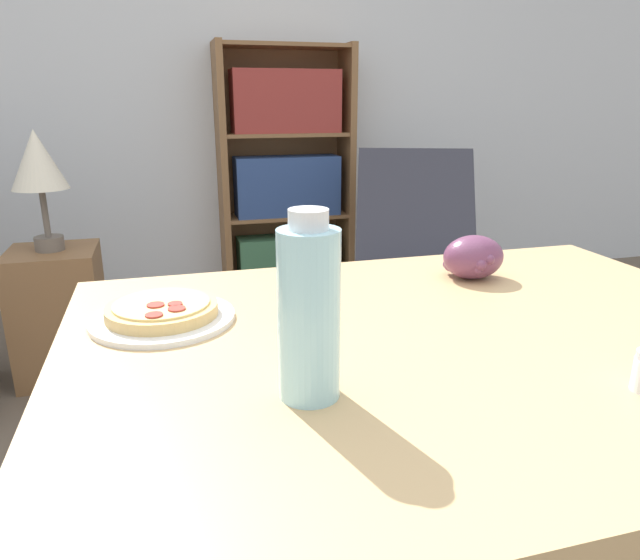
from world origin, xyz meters
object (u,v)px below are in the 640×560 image
Objects in this scene: grape_bunch at (473,258)px; side_table at (60,314)px; pizza_on_plate at (162,313)px; drink_bottle at (309,312)px; table_lamp at (38,166)px; bookshelf at (286,182)px; lounge_chair_far at (416,279)px.

grape_bunch is 0.24× the size of side_table.
pizza_on_plate is 0.65m from grape_bunch.
drink_bottle is (0.18, -0.32, 0.10)m from pizza_on_plate.
bookshelf is at bearing 34.21° from table_lamp.
side_table is (-0.61, 1.77, -0.59)m from drink_bottle.
table_lamp is at bearing -90.00° from side_table.
side_table is (-1.07, 1.37, -0.52)m from grape_bunch.
drink_bottle is at bearing -60.56° from pizza_on_plate.
bookshelf is at bearing 88.39° from grape_bunch.
grape_bunch is 1.55m from lounge_chair_far.
pizza_on_plate reaches higher than side_table.
table_lamp is (0.00, -0.00, 0.60)m from side_table.
table_lamp is at bearing -145.79° from bookshelf.
side_table is 1.16× the size of table_lamp.
grape_bunch is 1.74m from table_lamp.
side_table is at bearing 90.00° from table_lamp.
bookshelf is at bearing 141.54° from lounge_chair_far.
side_table is at bearing 106.55° from pizza_on_plate.
table_lamp reaches higher than pizza_on_plate.
lounge_chair_far reaches higher than grape_bunch.
side_table is (-1.60, 0.00, -0.02)m from lounge_chair_far.
bookshelf is 3.00× the size of table_lamp.
pizza_on_plate is at bearing -73.45° from side_table.
table_lamp is (-0.61, 1.77, 0.01)m from drink_bottle.
bookshelf is (0.06, 2.14, -0.13)m from grape_bunch.
bookshelf reaches higher than side_table.
grape_bunch is 0.14× the size of lounge_chair_far.
bookshelf reaches higher than table_lamp.
drink_bottle is 2.60m from bookshelf.
grape_bunch reaches higher than side_table.
side_table is at bearing 109.04° from drink_bottle.
side_table is (-0.43, 1.45, -0.49)m from pizza_on_plate.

